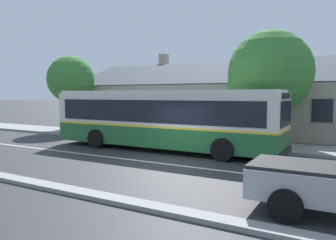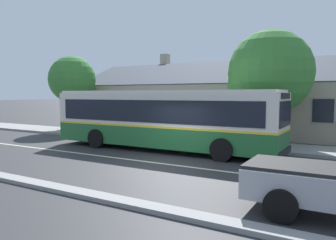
{
  "view_description": "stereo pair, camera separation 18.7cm",
  "coord_description": "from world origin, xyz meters",
  "px_view_note": "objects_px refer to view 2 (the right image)",
  "views": [
    {
      "loc": [
        6.72,
        -11.4,
        2.83
      ],
      "look_at": [
        -2.11,
        4.06,
        1.44
      ],
      "focal_mm": 35.0,
      "sensor_mm": 36.0,
      "label": 1
    },
    {
      "loc": [
        6.88,
        -11.31,
        2.83
      ],
      "look_at": [
        -2.11,
        4.06,
        1.44
      ],
      "focal_mm": 35.0,
      "sensor_mm": 36.0,
      "label": 2
    }
  ],
  "objects_px": {
    "street_tree_primary": "(267,76)",
    "transit_bus": "(162,118)",
    "street_tree_secondary": "(72,81)",
    "bench_by_building": "(76,126)"
  },
  "relations": [
    {
      "from": "street_tree_primary",
      "to": "transit_bus",
      "type": "bearing_deg",
      "value": -139.05
    },
    {
      "from": "transit_bus",
      "to": "street_tree_secondary",
      "type": "xyz_separation_m",
      "value": [
        -10.7,
        4.14,
        2.27
      ]
    },
    {
      "from": "transit_bus",
      "to": "street_tree_secondary",
      "type": "bearing_deg",
      "value": 158.85
    },
    {
      "from": "transit_bus",
      "to": "bench_by_building",
      "type": "bearing_deg",
      "value": 162.91
    },
    {
      "from": "street_tree_primary",
      "to": "bench_by_building",
      "type": "bearing_deg",
      "value": -175.77
    },
    {
      "from": "bench_by_building",
      "to": "street_tree_primary",
      "type": "relative_size",
      "value": 0.25
    },
    {
      "from": "transit_bus",
      "to": "bench_by_building",
      "type": "relative_size",
      "value": 7.83
    },
    {
      "from": "street_tree_primary",
      "to": "street_tree_secondary",
      "type": "relative_size",
      "value": 1.08
    },
    {
      "from": "transit_bus",
      "to": "street_tree_primary",
      "type": "height_order",
      "value": "street_tree_primary"
    },
    {
      "from": "transit_bus",
      "to": "bench_by_building",
      "type": "xyz_separation_m",
      "value": [
        -9.01,
        2.77,
        -1.08
      ]
    }
  ]
}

